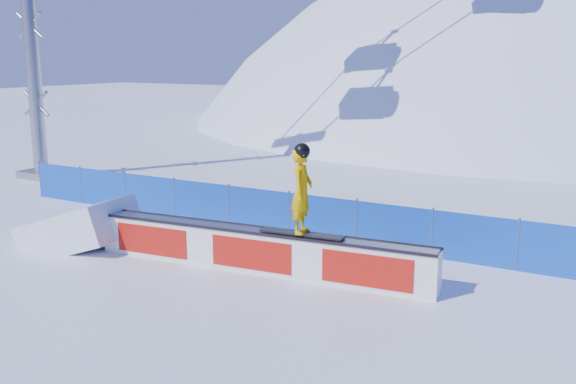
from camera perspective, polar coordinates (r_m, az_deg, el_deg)
The scene contains 6 objects.
ground at distance 13.55m, azimuth -5.73°, elevation -8.94°, with size 160.00×160.00×0.00m, color white.
snow_hill at distance 57.51m, azimuth 20.32°, elevation -12.19°, with size 64.00×64.00×64.00m.
safety_fence at distance 17.05m, azimuth 3.02°, elevation -2.37°, with size 22.05×0.05×1.30m.
rail_box at distance 14.69m, azimuth -2.82°, elevation -5.19°, with size 8.33×1.38×1.00m.
snow_ramp at distance 17.72m, azimuth -18.00°, elevation -4.42°, with size 2.71×1.81×1.02m, color white, non-canonical shape.
snowboarder at distance 13.86m, azimuth 1.24°, elevation 0.17°, with size 1.96×0.75×2.02m.
Camera 1 is at (7.41, -10.27, 4.82)m, focal length 40.00 mm.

